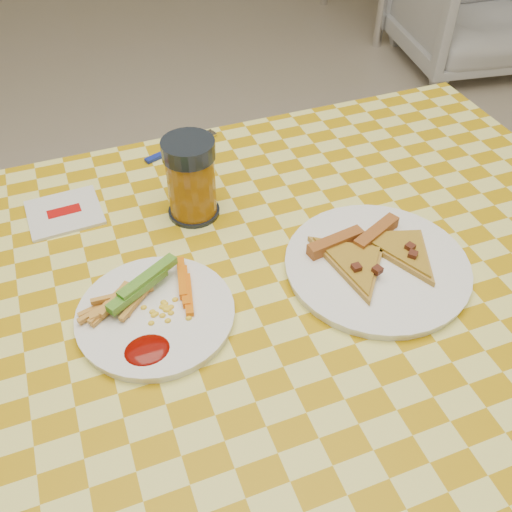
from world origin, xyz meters
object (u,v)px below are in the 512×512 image
(table, at_px, (246,323))
(plate_left, at_px, (156,316))
(drink_glass, at_px, (191,180))
(plate_right, at_px, (377,267))

(table, bearing_deg, plate_left, -177.65)
(plate_left, relative_size, drink_glass, 1.54)
(table, distance_m, drink_glass, 0.24)
(plate_left, height_order, drink_glass, drink_glass)
(plate_right, relative_size, drink_glass, 1.95)
(table, distance_m, plate_right, 0.21)
(plate_right, distance_m, drink_glass, 0.32)
(drink_glass, bearing_deg, plate_right, -46.26)
(plate_left, xyz_separation_m, drink_glass, (0.11, 0.20, 0.06))
(plate_left, distance_m, plate_right, 0.33)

